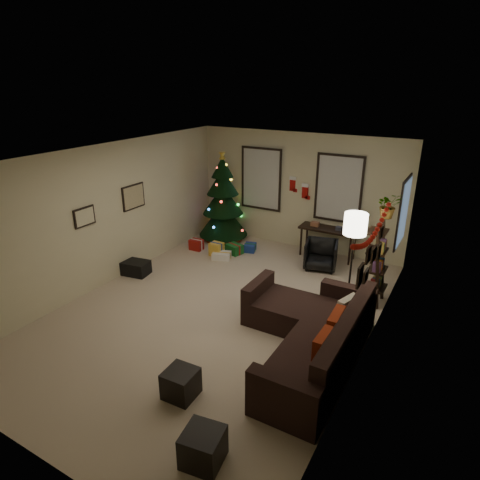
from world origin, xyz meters
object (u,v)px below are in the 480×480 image
sofa (312,336)px  desk (328,232)px  christmas_tree (223,203)px  desk_chair (321,255)px  bookshelf (379,264)px

sofa → desk: (-0.96, 3.53, 0.32)m
christmas_tree → sofa: size_ratio=0.81×
christmas_tree → desk_chair: size_ratio=3.65×
christmas_tree → sofa: 4.98m
desk_chair → christmas_tree: bearing=156.5°
sofa → bookshelf: 2.08m
christmas_tree → bookshelf: (4.08, -1.39, -0.17)m
christmas_tree → bookshelf: christmas_tree is taller
christmas_tree → desk_chair: christmas_tree is taller
christmas_tree → bookshelf: bearing=-18.7°
desk → bookshelf: bearing=-47.5°
desk → sofa: bearing=-74.7°
sofa → desk: 3.67m
christmas_tree → bookshelf: size_ratio=1.44×
desk_chair → sofa: bearing=-86.5°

